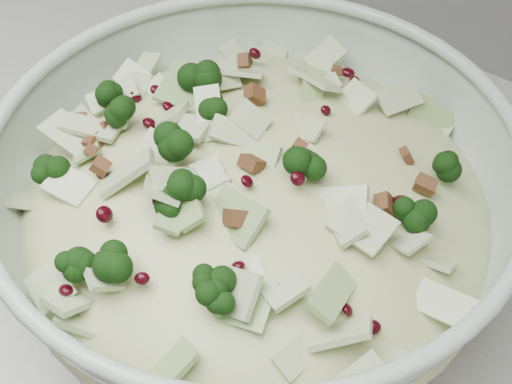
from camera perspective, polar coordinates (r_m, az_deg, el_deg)
counter at (r=1.13m, az=-9.25°, el=-9.18°), size 3.60×0.60×0.90m
mixing_bowl at (r=0.54m, az=-0.06°, el=-1.59°), size 0.51×0.51×0.15m
salad at (r=0.52m, az=-0.07°, el=0.20°), size 0.43×0.43×0.15m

